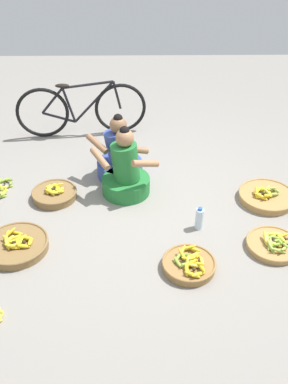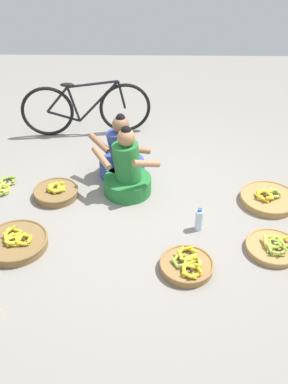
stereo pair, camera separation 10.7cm
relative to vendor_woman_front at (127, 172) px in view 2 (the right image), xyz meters
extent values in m
plane|color=gray|center=(0.19, -0.30, -0.26)|extent=(10.00, 10.00, 0.00)
cylinder|color=#237233|center=(0.00, 0.00, -0.17)|extent=(0.52, 0.52, 0.18)
cylinder|color=#237233|center=(0.00, 0.00, 0.13)|extent=(0.37, 0.34, 0.43)
sphere|color=#9E704C|center=(0.00, 0.00, 0.42)|extent=(0.19, 0.19, 0.19)
sphere|color=black|center=(0.00, 0.00, 0.49)|extent=(0.10, 0.10, 0.10)
cylinder|color=#9E704C|center=(-0.26, -0.05, 0.21)|extent=(0.24, 0.29, 0.16)
cylinder|color=#9E704C|center=(0.21, -0.16, 0.21)|extent=(0.30, 0.21, 0.16)
cylinder|color=#334793|center=(-0.08, 0.35, -0.17)|extent=(0.52, 0.52, 0.18)
cylinder|color=#334793|center=(-0.08, 0.35, 0.11)|extent=(0.42, 0.38, 0.42)
sphere|color=#8C6042|center=(-0.08, 0.35, 0.39)|extent=(0.19, 0.19, 0.19)
sphere|color=black|center=(-0.08, 0.35, 0.46)|extent=(0.10, 0.10, 0.10)
cylinder|color=#8C6042|center=(-0.31, 0.29, 0.19)|extent=(0.27, 0.26, 0.16)
cylinder|color=#8C6042|center=(0.10, 0.16, 0.19)|extent=(0.31, 0.16, 0.16)
torus|color=black|center=(-1.11, 1.31, 0.09)|extent=(0.68, 0.13, 0.68)
torus|color=black|center=(-0.10, 1.45, 0.09)|extent=(0.68, 0.13, 0.68)
cylinder|color=black|center=(-0.44, 1.40, 0.20)|extent=(0.55, 0.10, 0.55)
cylinder|color=black|center=(-0.76, 1.36, 0.17)|extent=(0.15, 0.05, 0.49)
cylinder|color=black|center=(-0.50, 1.39, 0.44)|extent=(0.65, 0.12, 0.08)
cylinder|color=black|center=(-0.90, 1.34, 0.01)|extent=(0.42, 0.09, 0.18)
cylinder|color=black|center=(-0.96, 1.33, 0.25)|extent=(0.32, 0.07, 0.35)
cylinder|color=black|center=(-0.14, 1.44, 0.27)|extent=(0.11, 0.05, 0.38)
ellipsoid|color=black|center=(-0.82, 1.35, 0.44)|extent=(0.18, 0.08, 0.05)
cylinder|color=#A87F47|center=(1.39, -0.92, -0.23)|extent=(0.49, 0.49, 0.05)
torus|color=#A87F47|center=(1.39, -0.92, -0.20)|extent=(0.50, 0.50, 0.02)
ellipsoid|color=yellow|center=(1.50, -0.84, -0.17)|extent=(0.12, 0.04, 0.07)
ellipsoid|color=yellow|center=(1.46, -0.88, -0.18)|extent=(0.04, 0.12, 0.06)
ellipsoid|color=yellow|center=(1.52, -0.94, -0.17)|extent=(0.12, 0.05, 0.07)
sphere|color=#382D19|center=(1.51, -0.89, -0.18)|extent=(0.03, 0.03, 0.03)
ellipsoid|color=yellow|center=(1.46, -0.88, -0.17)|extent=(0.06, 0.17, 0.08)
ellipsoid|color=yellow|center=(1.40, -0.82, -0.18)|extent=(0.17, 0.06, 0.06)
ellipsoid|color=yellow|center=(1.32, -0.89, -0.17)|extent=(0.04, 0.16, 0.09)
ellipsoid|color=yellow|center=(1.37, -0.96, -0.17)|extent=(0.17, 0.07, 0.07)
sphere|color=#382D19|center=(1.39, -0.89, -0.17)|extent=(0.03, 0.03, 0.03)
ellipsoid|color=#8CAD38|center=(1.44, -0.92, -0.18)|extent=(0.03, 0.13, 0.07)
ellipsoid|color=#8CAD38|center=(1.41, -0.87, -0.18)|extent=(0.13, 0.10, 0.06)
ellipsoid|color=#8CAD38|center=(1.36, -0.87, -0.18)|extent=(0.13, 0.07, 0.05)
ellipsoid|color=#8CAD38|center=(1.33, -0.91, -0.17)|extent=(0.06, 0.13, 0.08)
ellipsoid|color=#8CAD38|center=(1.34, -0.96, -0.18)|extent=(0.12, 0.11, 0.05)
ellipsoid|color=#8CAD38|center=(1.41, -0.97, -0.17)|extent=(0.12, 0.10, 0.08)
sphere|color=#382D19|center=(1.38, -0.92, -0.18)|extent=(0.03, 0.03, 0.03)
ellipsoid|color=#9EB747|center=(1.47, -0.96, -0.18)|extent=(0.06, 0.16, 0.07)
ellipsoid|color=#9EB747|center=(1.44, -0.93, -0.18)|extent=(0.14, 0.12, 0.06)
ellipsoid|color=#9EB747|center=(1.40, -0.91, -0.18)|extent=(0.16, 0.04, 0.05)
ellipsoid|color=#9EB747|center=(1.34, -0.96, -0.18)|extent=(0.08, 0.15, 0.07)
ellipsoid|color=#9EB747|center=(1.34, -1.00, -0.17)|extent=(0.07, 0.15, 0.08)
ellipsoid|color=#9EB747|center=(1.39, -1.05, -0.17)|extent=(0.15, 0.04, 0.07)
ellipsoid|color=#9EB747|center=(1.45, -1.02, -0.17)|extent=(0.12, 0.13, 0.09)
sphere|color=#382D19|center=(1.40, -0.98, -0.18)|extent=(0.03, 0.03, 0.03)
cylinder|color=brown|center=(-1.00, -0.91, -0.22)|extent=(0.59, 0.59, 0.08)
torus|color=brown|center=(-1.00, -0.91, -0.18)|extent=(0.60, 0.60, 0.02)
ellipsoid|color=gold|center=(-0.86, -0.93, -0.15)|extent=(0.04, 0.13, 0.06)
ellipsoid|color=gold|center=(-0.89, -0.88, -0.15)|extent=(0.13, 0.08, 0.06)
ellipsoid|color=gold|center=(-0.95, -0.89, -0.15)|extent=(0.12, 0.11, 0.07)
ellipsoid|color=gold|center=(-0.96, -0.95, -0.15)|extent=(0.09, 0.13, 0.07)
ellipsoid|color=gold|center=(-0.91, -0.98, -0.15)|extent=(0.13, 0.05, 0.06)
sphere|color=#382D19|center=(-0.91, -0.93, -0.15)|extent=(0.03, 0.03, 0.03)
ellipsoid|color=gold|center=(-0.97, -0.84, -0.15)|extent=(0.06, 0.14, 0.06)
ellipsoid|color=gold|center=(-1.01, -0.80, -0.16)|extent=(0.14, 0.08, 0.05)
ellipsoid|color=gold|center=(-1.07, -0.81, -0.14)|extent=(0.12, 0.11, 0.08)
ellipsoid|color=gold|center=(-1.09, -0.84, -0.15)|extent=(0.05, 0.14, 0.07)
ellipsoid|color=gold|center=(-1.07, -0.90, -0.15)|extent=(0.13, 0.11, 0.08)
ellipsoid|color=gold|center=(-0.99, -0.90, -0.15)|extent=(0.12, 0.12, 0.06)
sphere|color=#382D19|center=(-1.03, -0.85, -0.15)|extent=(0.03, 0.03, 0.03)
ellipsoid|color=yellow|center=(-0.95, -0.94, -0.14)|extent=(0.06, 0.14, 0.09)
ellipsoid|color=yellow|center=(-0.98, -0.89, -0.15)|extent=(0.13, 0.10, 0.07)
ellipsoid|color=yellow|center=(-1.01, -0.88, -0.14)|extent=(0.13, 0.04, 0.08)
ellipsoid|color=yellow|center=(-1.05, -0.90, -0.15)|extent=(0.11, 0.13, 0.06)
ellipsoid|color=yellow|center=(-1.06, -0.96, -0.14)|extent=(0.09, 0.13, 0.09)
ellipsoid|color=yellow|center=(-1.01, -0.99, -0.15)|extent=(0.13, 0.05, 0.08)
ellipsoid|color=yellow|center=(-0.97, -0.98, -0.14)|extent=(0.13, 0.11, 0.08)
sphere|color=#382D19|center=(-1.01, -0.93, -0.15)|extent=(0.03, 0.03, 0.03)
cylinder|color=olive|center=(0.58, -1.17, -0.22)|extent=(0.46, 0.46, 0.07)
torus|color=olive|center=(0.58, -1.17, -0.19)|extent=(0.48, 0.48, 0.02)
ellipsoid|color=yellow|center=(0.68, -1.18, -0.16)|extent=(0.04, 0.14, 0.06)
ellipsoid|color=yellow|center=(0.61, -1.12, -0.16)|extent=(0.14, 0.06, 0.08)
ellipsoid|color=yellow|center=(0.57, -1.17, -0.16)|extent=(0.07, 0.14, 0.06)
ellipsoid|color=yellow|center=(0.62, -1.24, -0.16)|extent=(0.14, 0.04, 0.06)
sphere|color=#382D19|center=(0.62, -1.18, -0.16)|extent=(0.03, 0.03, 0.03)
ellipsoid|color=gold|center=(0.65, -1.10, -0.16)|extent=(0.05, 0.16, 0.07)
ellipsoid|color=gold|center=(0.63, -1.04, -0.16)|extent=(0.13, 0.13, 0.07)
ellipsoid|color=gold|center=(0.58, -1.02, -0.16)|extent=(0.15, 0.04, 0.08)
ellipsoid|color=gold|center=(0.52, -1.06, -0.16)|extent=(0.10, 0.15, 0.06)
ellipsoid|color=gold|center=(0.52, -1.12, -0.15)|extent=(0.09, 0.15, 0.09)
ellipsoid|color=gold|center=(0.58, -1.16, -0.16)|extent=(0.15, 0.04, 0.06)
ellipsoid|color=gold|center=(0.63, -1.14, -0.16)|extent=(0.14, 0.12, 0.07)
sphere|color=#382D19|center=(0.58, -1.09, -0.16)|extent=(0.03, 0.03, 0.03)
ellipsoid|color=#8CAD38|center=(0.58, -1.16, -0.17)|extent=(0.04, 0.13, 0.05)
ellipsoid|color=#8CAD38|center=(0.54, -1.11, -0.16)|extent=(0.13, 0.05, 0.08)
ellipsoid|color=#8CAD38|center=(0.48, -1.14, -0.16)|extent=(0.10, 0.12, 0.06)
ellipsoid|color=#8CAD38|center=(0.47, -1.19, -0.17)|extent=(0.08, 0.13, 0.05)
ellipsoid|color=#8CAD38|center=(0.55, -1.22, -0.16)|extent=(0.13, 0.08, 0.07)
sphere|color=#382D19|center=(0.53, -1.17, -0.16)|extent=(0.03, 0.03, 0.03)
ellipsoid|color=gold|center=(0.67, -1.27, -0.15)|extent=(0.07, 0.15, 0.08)
ellipsoid|color=gold|center=(0.64, -1.23, -0.15)|extent=(0.15, 0.10, 0.08)
ellipsoid|color=gold|center=(0.58, -1.22, -0.15)|extent=(0.15, 0.09, 0.09)
ellipsoid|color=gold|center=(0.54, -1.28, -0.16)|extent=(0.04, 0.15, 0.06)
ellipsoid|color=gold|center=(0.59, -1.34, -0.16)|extent=(0.15, 0.08, 0.06)
ellipsoid|color=gold|center=(0.64, -1.34, -0.16)|extent=(0.15, 0.10, 0.06)
sphere|color=#382D19|center=(0.61, -1.28, -0.16)|extent=(0.03, 0.03, 0.03)
cylinder|color=#A87F47|center=(1.51, -0.16, -0.22)|extent=(0.59, 0.59, 0.07)
torus|color=#A87F47|center=(1.51, -0.16, -0.19)|extent=(0.60, 0.60, 0.02)
ellipsoid|color=#9EB747|center=(1.61, -0.14, -0.15)|extent=(0.06, 0.13, 0.08)
ellipsoid|color=#9EB747|center=(1.56, -0.09, -0.16)|extent=(0.13, 0.05, 0.06)
ellipsoid|color=#9EB747|center=(1.51, -0.11, -0.16)|extent=(0.11, 0.12, 0.07)
ellipsoid|color=#9EB747|center=(1.51, -0.19, -0.15)|extent=(0.11, 0.11, 0.08)
ellipsoid|color=#9EB747|center=(1.58, -0.20, -0.16)|extent=(0.13, 0.09, 0.07)
sphere|color=#382D19|center=(1.55, -0.15, -0.16)|extent=(0.03, 0.03, 0.03)
ellipsoid|color=gold|center=(1.53, -0.19, -0.16)|extent=(0.06, 0.16, 0.07)
ellipsoid|color=gold|center=(1.48, -0.12, -0.16)|extent=(0.16, 0.08, 0.07)
ellipsoid|color=gold|center=(1.42, -0.13, -0.16)|extent=(0.15, 0.12, 0.07)
ellipsoid|color=gold|center=(1.39, -0.18, -0.15)|extent=(0.05, 0.16, 0.09)
ellipsoid|color=gold|center=(1.42, -0.24, -0.16)|extent=(0.15, 0.12, 0.07)
ellipsoid|color=gold|center=(1.50, -0.24, -0.15)|extent=(0.15, 0.12, 0.10)
sphere|color=#382D19|center=(1.46, -0.18, -0.16)|extent=(0.03, 0.03, 0.03)
cylinder|color=brown|center=(-0.77, -0.10, -0.22)|extent=(0.47, 0.47, 0.08)
torus|color=brown|center=(-0.77, -0.10, -0.17)|extent=(0.48, 0.48, 0.02)
ellipsoid|color=yellow|center=(-0.69, -0.11, -0.15)|extent=(0.07, 0.15, 0.07)
ellipsoid|color=yellow|center=(-0.73, -0.03, -0.14)|extent=(0.15, 0.08, 0.10)
ellipsoid|color=yellow|center=(-0.80, -0.06, -0.15)|extent=(0.12, 0.14, 0.06)
ellipsoid|color=yellow|center=(-0.80, -0.14, -0.14)|extent=(0.13, 0.13, 0.08)
ellipsoid|color=yellow|center=(-0.72, -0.15, -0.15)|extent=(0.14, 0.11, 0.06)
sphere|color=#382D19|center=(-0.75, -0.09, -0.15)|extent=(0.03, 0.03, 0.03)
ellipsoid|color=gold|center=(-0.73, -0.10, -0.14)|extent=(0.05, 0.13, 0.09)
ellipsoid|color=gold|center=(-0.74, -0.06, -0.15)|extent=(0.11, 0.12, 0.06)
ellipsoid|color=gold|center=(-0.79, -0.04, -0.14)|extent=(0.13, 0.05, 0.08)
ellipsoid|color=gold|center=(-0.83, -0.08, -0.15)|extent=(0.07, 0.13, 0.06)
ellipsoid|color=gold|center=(-0.84, -0.11, -0.15)|extent=(0.07, 0.13, 0.07)
ellipsoid|color=gold|center=(-0.80, -0.15, -0.14)|extent=(0.13, 0.08, 0.08)
ellipsoid|color=gold|center=(-0.75, -0.14, -0.15)|extent=(0.13, 0.11, 0.07)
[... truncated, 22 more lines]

